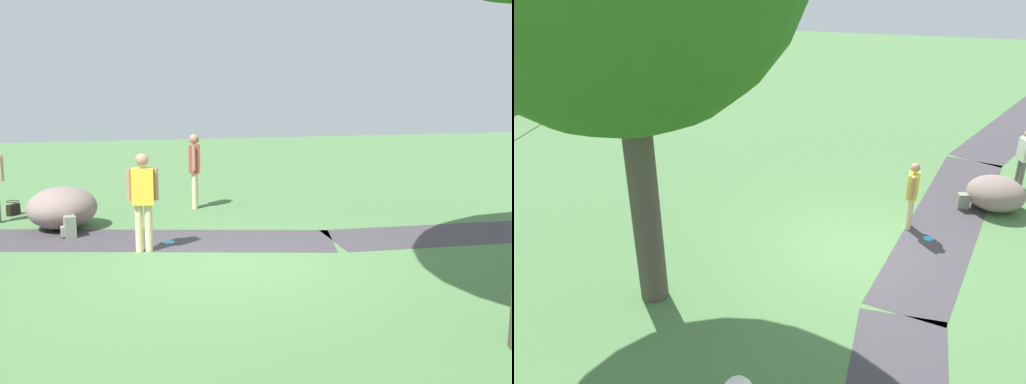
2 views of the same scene
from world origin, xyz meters
TOP-DOWN VIEW (x-y plane):
  - ground_plane at (0.00, 0.00)m, footprint 48.00×48.00m
  - footpath_segment_mid at (1.84, -2.17)m, footprint 8.14×3.71m
  - footpath_segment_far at (9.23, -5.10)m, footprint 7.83×5.12m
  - lawn_boulder at (2.73, -3.36)m, footprint 1.65×1.72m
  - woman_with_handbag at (4.11, -4.19)m, footprint 0.49×0.35m
  - passerby_on_path at (1.32, -1.24)m, footprint 0.52×0.28m
  - backpack_by_boulder at (2.58, -2.59)m, footprint 0.30×0.31m
  - frisbee_on_grass at (0.86, -1.69)m, footprint 0.22×0.22m
  - delivery_van at (13.42, 13.77)m, footprint 5.38×2.55m

SIDE VIEW (x-z plane):
  - ground_plane at x=0.00m, z-range 0.00..0.00m
  - footpath_segment_mid at x=1.84m, z-range 0.00..0.01m
  - footpath_segment_far at x=9.23m, z-range 0.00..0.01m
  - frisbee_on_grass at x=0.86m, z-range 0.00..0.02m
  - backpack_by_boulder at x=2.58m, z-range -0.01..0.39m
  - lawn_boulder at x=2.73m, z-range 0.00..0.82m
  - woman_with_handbag at x=4.11m, z-range 0.13..1.76m
  - passerby_on_path at x=1.32m, z-range 0.13..1.79m
  - delivery_van at x=13.42m, z-range 0.12..2.42m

